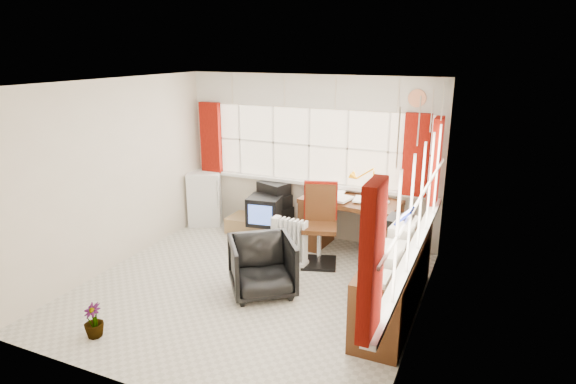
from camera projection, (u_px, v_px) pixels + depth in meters
name	position (u px, v px, depth m)	size (l,w,h in m)	color
ground	(250.00, 289.00, 5.96)	(4.00, 4.00, 0.00)	beige
room_walls	(247.00, 172.00, 5.53)	(4.00, 4.00, 4.00)	beige
window_back	(308.00, 178.00, 7.39)	(3.70, 0.12, 3.60)	#F4E2C1
window_right	(415.00, 243.00, 4.94)	(0.12, 3.70, 3.60)	#F4E2C1
curtains	(348.00, 166.00, 5.99)	(3.83, 3.83, 1.15)	maroon
overhead_cabinets	(356.00, 101.00, 5.79)	(3.98, 3.98, 0.48)	beige
desk	(350.00, 223.00, 6.93)	(1.44, 0.81, 0.84)	#512913
desk_lamp	(374.00, 178.00, 6.74)	(0.18, 0.16, 0.46)	#FFAA0A
task_chair	(320.00, 221.00, 6.58)	(0.59, 0.61, 1.12)	black
office_chair	(262.00, 266.00, 5.78)	(0.74, 0.76, 0.69)	black
radiator	(292.00, 247.00, 6.53)	(0.46, 0.20, 0.67)	white
credenza	(395.00, 279.00, 5.35)	(0.50, 2.00, 0.85)	#512913
file_tray	(399.00, 222.00, 5.90)	(0.29, 0.38, 0.13)	black
tv_bench	(270.00, 228.00, 7.64)	(1.40, 0.50, 0.25)	#9F804F
crt_tv	(265.00, 210.00, 7.38)	(0.54, 0.51, 0.44)	black
hifi_stack	(274.00, 201.00, 7.64)	(0.65, 0.53, 0.59)	black
mini_fridge	(205.00, 197.00, 8.10)	(0.70, 0.70, 0.90)	white
spray_bottle_a	(277.00, 253.00, 6.64)	(0.12, 0.12, 0.30)	white
spray_bottle_b	(277.00, 231.00, 7.56)	(0.09, 0.09, 0.20)	#95DED0
flower_vase	(93.00, 321.00, 4.93)	(0.20, 0.20, 0.37)	black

